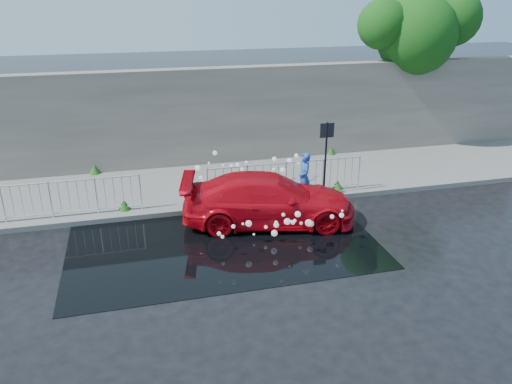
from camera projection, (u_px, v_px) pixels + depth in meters
ground at (210, 262)px, 12.32m from camera, size 90.00×90.00×0.00m
pavement at (186, 187)px, 16.78m from camera, size 30.00×4.00×0.15m
curb at (194, 210)px, 14.98m from camera, size 30.00×0.25×0.16m
retaining_wall at (176, 118)px, 18.06m from camera, size 30.00×0.60×3.50m
puddle at (222, 241)px, 13.33m from camera, size 8.00×5.00×0.01m
sign_post at (326, 147)px, 15.40m from camera, size 0.45×0.06×2.50m
tree at (420, 30)px, 19.35m from camera, size 5.06×3.13×6.31m
railing_left at (50, 199)px, 14.14m from camera, size 5.05×0.05×1.10m
railing_right at (286, 177)px, 15.73m from camera, size 5.05×0.05×1.10m
weeds at (182, 186)px, 16.20m from camera, size 12.17×3.93×0.37m
water_spray at (263, 190)px, 14.84m from camera, size 3.62×5.73×1.03m
red_car at (269, 200)px, 14.14m from camera, size 5.18×2.92×1.42m
person at (304, 178)px, 15.50m from camera, size 0.44×0.62×1.61m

